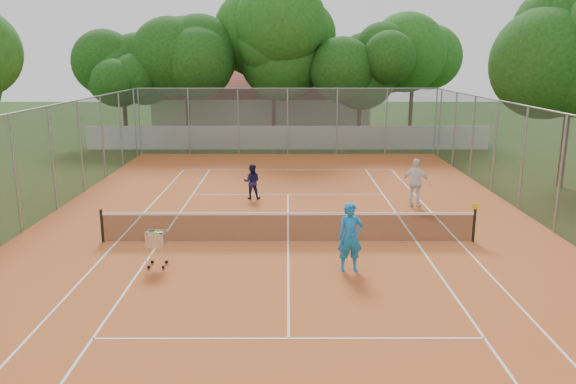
{
  "coord_description": "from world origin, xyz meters",
  "views": [
    {
      "loc": [
        -0.03,
        -17.13,
        5.74
      ],
      "look_at": [
        0.0,
        1.5,
        1.3
      ],
      "focal_mm": 35.0,
      "sensor_mm": 36.0,
      "label": 1
    }
  ],
  "objects_px": {
    "player_far_left": "(252,182)",
    "tennis_net": "(288,227)",
    "player_near": "(350,237)",
    "player_far_right": "(416,183)",
    "ball_hopper": "(157,248)",
    "clubhouse": "(263,103)"
  },
  "relations": [
    {
      "from": "player_near",
      "to": "player_far_right",
      "type": "distance_m",
      "value": 7.7
    },
    {
      "from": "player_far_left",
      "to": "tennis_net",
      "type": "bearing_deg",
      "value": 108.15
    },
    {
      "from": "clubhouse",
      "to": "player_near",
      "type": "bearing_deg",
      "value": -83.3
    },
    {
      "from": "player_far_right",
      "to": "ball_hopper",
      "type": "relative_size",
      "value": 1.72
    },
    {
      "from": "tennis_net",
      "to": "clubhouse",
      "type": "distance_m",
      "value": 29.12
    },
    {
      "from": "player_near",
      "to": "player_far_right",
      "type": "bearing_deg",
      "value": 59.27
    },
    {
      "from": "tennis_net",
      "to": "player_far_left",
      "type": "bearing_deg",
      "value": 104.78
    },
    {
      "from": "player_far_right",
      "to": "tennis_net",
      "type": "bearing_deg",
      "value": 64.84
    },
    {
      "from": "player_near",
      "to": "tennis_net",
      "type": "bearing_deg",
      "value": 119.23
    },
    {
      "from": "player_far_left",
      "to": "ball_hopper",
      "type": "bearing_deg",
      "value": 77.89
    },
    {
      "from": "player_near",
      "to": "clubhouse",
      "type": "bearing_deg",
      "value": 91.73
    },
    {
      "from": "player_near",
      "to": "ball_hopper",
      "type": "bearing_deg",
      "value": 171.95
    },
    {
      "from": "player_near",
      "to": "player_far_right",
      "type": "relative_size",
      "value": 1.01
    },
    {
      "from": "clubhouse",
      "to": "player_near",
      "type": "relative_size",
      "value": 8.54
    },
    {
      "from": "clubhouse",
      "to": "ball_hopper",
      "type": "distance_m",
      "value": 31.3
    },
    {
      "from": "player_far_right",
      "to": "ball_hopper",
      "type": "distance_m",
      "value": 10.98
    },
    {
      "from": "tennis_net",
      "to": "clubhouse",
      "type": "relative_size",
      "value": 0.72
    },
    {
      "from": "tennis_net",
      "to": "clubhouse",
      "type": "height_order",
      "value": "clubhouse"
    },
    {
      "from": "player_near",
      "to": "ball_hopper",
      "type": "height_order",
      "value": "player_near"
    },
    {
      "from": "tennis_net",
      "to": "player_far_right",
      "type": "height_order",
      "value": "player_far_right"
    },
    {
      "from": "player_near",
      "to": "player_far_left",
      "type": "xyz_separation_m",
      "value": [
        -3.2,
        8.18,
        -0.23
      ]
    },
    {
      "from": "player_near",
      "to": "player_far_right",
      "type": "xyz_separation_m",
      "value": [
        3.35,
        6.94,
        -0.01
      ]
    }
  ]
}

